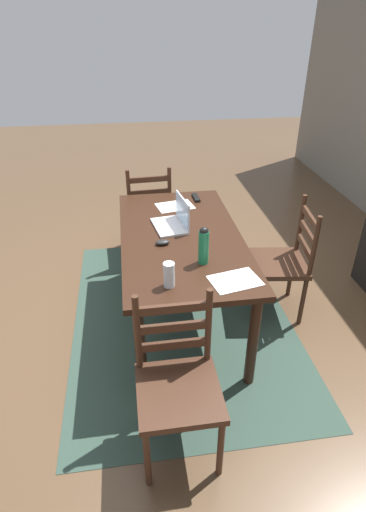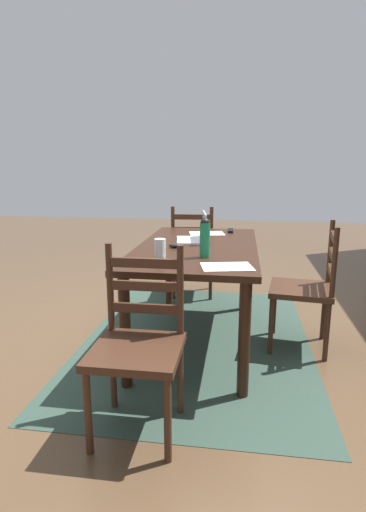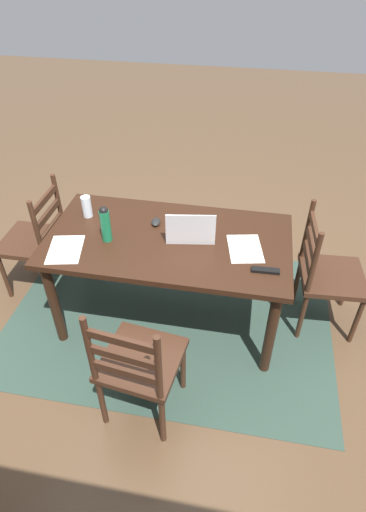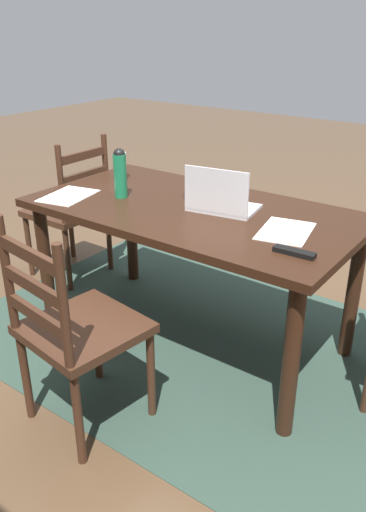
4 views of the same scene
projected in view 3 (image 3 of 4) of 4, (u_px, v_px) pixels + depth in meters
name	position (u px, v px, depth m)	size (l,w,h in m)	color
ground_plane	(170.00, 316.00, 3.28)	(14.00, 14.00, 0.00)	brown
area_rug	(170.00, 316.00, 3.28)	(2.45, 1.73, 0.01)	#2D4238
dining_table	(168.00, 249.00, 2.86)	(1.64, 0.87, 0.76)	black
chair_right_near	(36.00, 240.00, 3.28)	(0.44, 0.44, 0.95)	#3D2316
chair_left_near	(327.00, 275.00, 2.96)	(0.47, 0.47, 0.95)	#3D2316
chair_far_head	(139.00, 364.00, 2.37)	(0.49, 0.49, 0.95)	#3D2316
laptop	(191.00, 231.00, 2.76)	(0.35, 0.27, 0.23)	silver
water_bottle	(105.00, 223.00, 2.70)	(0.07, 0.07, 0.26)	#197247
drinking_glass	(87.00, 207.00, 2.96)	(0.07, 0.07, 0.16)	silver
computer_mouse	(156.00, 222.00, 2.92)	(0.06, 0.10, 0.03)	black
tv_remote	(265.00, 270.00, 2.53)	(0.04, 0.17, 0.02)	black
paper_stack_left	(65.00, 249.00, 2.70)	(0.21, 0.30, 0.00)	white
paper_stack_right	(245.00, 249.00, 2.71)	(0.21, 0.30, 0.00)	white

